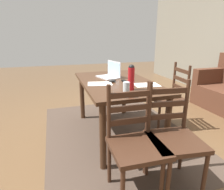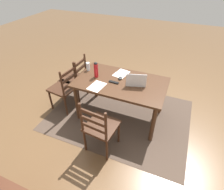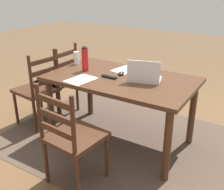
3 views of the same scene
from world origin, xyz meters
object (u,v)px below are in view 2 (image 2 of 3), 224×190
Objects in this scene: chair_far_head at (100,127)px; drinking_glass at (88,67)px; tv_remote at (114,82)px; chair_right_near at (75,79)px; laptop at (136,82)px; chair_right_far at (65,88)px; computer_mouse at (120,78)px; dining_table at (121,86)px; water_bottle at (96,69)px.

drinking_glass is at bearing -54.27° from chair_far_head.
chair_right_near is at bearing -102.54° from tv_remote.
laptop is (-0.26, -0.82, 0.35)m from chair_far_head.
chair_right_far is at bearing 41.01° from drinking_glass.
tv_remote is at bearing 164.92° from chair_right_near.
laptop is 3.69× the size of computer_mouse.
dining_table is at bearing -170.08° from chair_right_far.
chair_right_near is 5.59× the size of tv_remote.
chair_right_far is at bearing -81.24° from tv_remote.
chair_right_near is 0.36m from chair_right_far.
water_bottle is at bearing 6.52° from computer_mouse.
water_bottle is at bearing -97.54° from tv_remote.
laptop reaches higher than chair_right_far.
water_bottle is (-0.60, 0.19, 0.44)m from chair_right_near.
laptop is at bearing -178.11° from water_bottle.
drinking_glass is 1.52× the size of computer_mouse.
computer_mouse is (-1.01, 0.11, 0.31)m from chair_right_near.
computer_mouse is (-0.41, -0.09, -0.13)m from water_bottle.
laptop is at bearing -107.53° from chair_far_head.
chair_far_head is 1.02m from water_bottle.
laptop is 0.95m from drinking_glass.
laptop reaches higher than chair_right_near.
computer_mouse is at bearing 173.91° from chair_right_near.
drinking_glass is 0.63m from tv_remote.
dining_table is 1.60× the size of chair_right_near.
water_bottle reaches higher than laptop.
dining_table is 8.93× the size of tv_remote.
chair_right_near is 3.41× the size of water_bottle.
tv_remote is (0.35, 0.09, -0.05)m from laptop.
drinking_glass is (0.24, -0.15, -0.07)m from water_bottle.
drinking_glass is (-0.36, 0.05, 0.37)m from chair_right_near.
chair_right_near is 0.77m from water_bottle.
water_bottle is (0.45, 0.02, 0.24)m from dining_table.
computer_mouse is at bearing -12.16° from laptop.
chair_right_far is 3.41× the size of water_bottle.
drinking_glass is (0.68, -0.95, 0.37)m from chair_far_head.
computer_mouse is 0.16m from tv_remote.
drinking_glass is at bearing -138.99° from chair_right_far.
dining_table is at bearing 113.01° from computer_mouse.
chair_right_near is at bearing -90.04° from chair_right_far.
chair_right_far is 1.00× the size of chair_far_head.
chair_far_head is 0.80m from tv_remote.
tv_remote is at bearing 160.42° from drinking_glass.
drinking_glass is 0.89× the size of tv_remote.
water_bottle reaches higher than chair_far_head.
chair_far_head is 6.26× the size of drinking_glass.
tv_remote is at bearing 13.72° from laptop.
chair_right_far is 0.76m from water_bottle.
laptop is 0.36m from tv_remote.
water_bottle is (0.44, -0.80, 0.44)m from chair_far_head.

